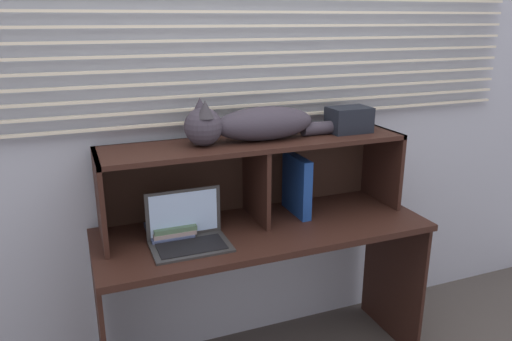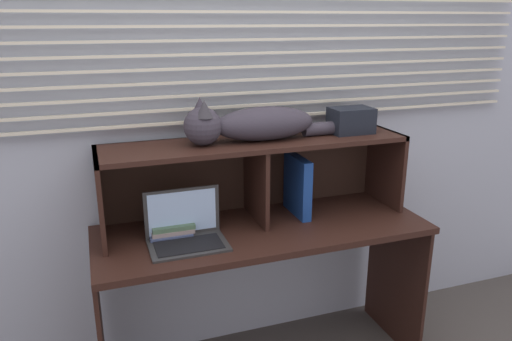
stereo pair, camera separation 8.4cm
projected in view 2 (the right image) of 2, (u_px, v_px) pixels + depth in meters
back_panel_with_blinds at (241, 108)px, 2.37m from camera, size 4.40×0.08×2.50m
desk at (263, 255)px, 2.28m from camera, size 1.52×0.55×0.76m
hutch_shelf_unit at (254, 162)px, 2.27m from camera, size 1.42×0.33×0.38m
cat at (251, 124)px, 2.18m from camera, size 0.82×0.18×0.20m
laptop at (186, 232)px, 2.06m from camera, size 0.33×0.22×0.22m
binder_upright at (297, 186)px, 2.35m from camera, size 0.05×0.24×0.29m
book_stack at (169, 225)px, 2.18m from camera, size 0.20×0.24×0.06m
storage_box at (351, 120)px, 2.34m from camera, size 0.20×0.14×0.12m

